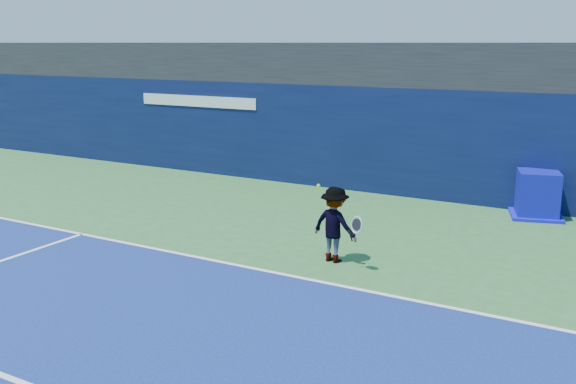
# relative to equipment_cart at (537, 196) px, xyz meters

# --- Properties ---
(ground) EXTENTS (80.00, 80.00, 0.00)m
(ground) POSITION_rel_equipment_cart_xyz_m (-3.63, -9.60, -0.52)
(ground) COLOR #306C34
(ground) RESTS_ON ground
(baseline) EXTENTS (24.00, 0.10, 0.01)m
(baseline) POSITION_rel_equipment_cart_xyz_m (-3.63, -6.60, -0.51)
(baseline) COLOR white
(baseline) RESTS_ON ground
(stadium_band) EXTENTS (36.00, 3.00, 1.20)m
(stadium_band) POSITION_rel_equipment_cart_xyz_m (-3.63, 1.90, 3.08)
(stadium_band) COLOR black
(stadium_band) RESTS_ON back_wall_assembly
(back_wall_assembly) EXTENTS (36.00, 1.03, 3.00)m
(back_wall_assembly) POSITION_rel_equipment_cart_xyz_m (-3.63, 0.90, 0.98)
(back_wall_assembly) COLOR #0A133A
(back_wall_assembly) RESTS_ON ground
(equipment_cart) EXTENTS (1.47, 1.47, 1.14)m
(equipment_cart) POSITION_rel_equipment_cart_xyz_m (0.00, 0.00, 0.00)
(equipment_cart) COLOR #0B0D9F
(equipment_cart) RESTS_ON ground
(tennis_player) EXTENTS (1.25, 0.73, 1.49)m
(tennis_player) POSITION_rel_equipment_cart_xyz_m (-2.93, -5.44, 0.23)
(tennis_player) COLOR white
(tennis_player) RESTS_ON ground
(tennis_ball) EXTENTS (0.08, 0.08, 0.08)m
(tennis_ball) POSITION_rel_equipment_cart_xyz_m (-3.92, -4.19, 0.65)
(tennis_ball) COLOR #B6D117
(tennis_ball) RESTS_ON ground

